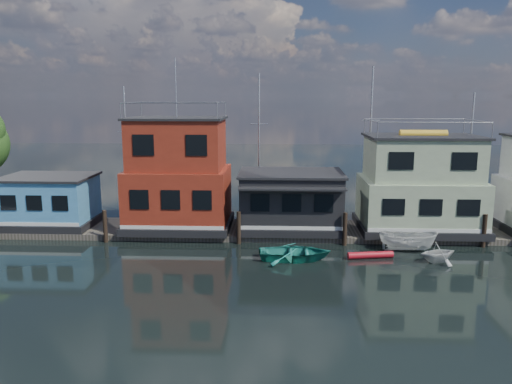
{
  "coord_description": "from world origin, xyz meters",
  "views": [
    {
      "loc": [
        -1.44,
        -22.73,
        9.69
      ],
      "look_at": [
        -2.98,
        12.0,
        3.0
      ],
      "focal_mm": 35.0,
      "sensor_mm": 36.0,
      "label": 1
    }
  ],
  "objects_px": {
    "houseboat_green": "(420,186)",
    "motorboat": "(408,241)",
    "houseboat_blue": "(50,201)",
    "houseboat_dark": "(291,200)",
    "dinghy_white": "(438,252)",
    "houseboat_red": "(178,176)",
    "red_kayak": "(370,255)",
    "dinghy_teal": "(295,253)"
  },
  "relations": [
    {
      "from": "houseboat_blue",
      "to": "red_kayak",
      "type": "bearing_deg",
      "value": -13.76
    },
    {
      "from": "houseboat_blue",
      "to": "houseboat_green",
      "type": "distance_m",
      "value": 26.53
    },
    {
      "from": "houseboat_green",
      "to": "motorboat",
      "type": "bearing_deg",
      "value": -112.94
    },
    {
      "from": "dinghy_teal",
      "to": "motorboat",
      "type": "bearing_deg",
      "value": -77.27
    },
    {
      "from": "motorboat",
      "to": "dinghy_teal",
      "type": "height_order",
      "value": "motorboat"
    },
    {
      "from": "motorboat",
      "to": "red_kayak",
      "type": "xyz_separation_m",
      "value": [
        -2.6,
        -1.49,
        -0.48
      ]
    },
    {
      "from": "houseboat_dark",
      "to": "houseboat_green",
      "type": "height_order",
      "value": "houseboat_green"
    },
    {
      "from": "houseboat_dark",
      "to": "motorboat",
      "type": "xyz_separation_m",
      "value": [
        7.33,
        -3.94,
        -1.73
      ]
    },
    {
      "from": "motorboat",
      "to": "dinghy_white",
      "type": "distance_m",
      "value": 2.41
    },
    {
      "from": "houseboat_dark",
      "to": "dinghy_white",
      "type": "relative_size",
      "value": 3.15
    },
    {
      "from": "red_kayak",
      "to": "dinghy_teal",
      "type": "bearing_deg",
      "value": 176.41
    },
    {
      "from": "houseboat_dark",
      "to": "dinghy_white",
      "type": "distance_m",
      "value": 10.61
    },
    {
      "from": "dinghy_teal",
      "to": "dinghy_white",
      "type": "height_order",
      "value": "dinghy_white"
    },
    {
      "from": "houseboat_red",
      "to": "houseboat_green",
      "type": "bearing_deg",
      "value": 0.0
    },
    {
      "from": "houseboat_dark",
      "to": "dinghy_white",
      "type": "xyz_separation_m",
      "value": [
        8.56,
        -6.0,
        -1.8
      ]
    },
    {
      "from": "houseboat_blue",
      "to": "houseboat_green",
      "type": "bearing_deg",
      "value": 0.0
    },
    {
      "from": "motorboat",
      "to": "dinghy_teal",
      "type": "bearing_deg",
      "value": 114.38
    },
    {
      "from": "houseboat_blue",
      "to": "dinghy_white",
      "type": "relative_size",
      "value": 2.72
    },
    {
      "from": "dinghy_teal",
      "to": "dinghy_white",
      "type": "bearing_deg",
      "value": -93.26
    },
    {
      "from": "dinghy_white",
      "to": "houseboat_dark",
      "type": "bearing_deg",
      "value": 35.25
    },
    {
      "from": "houseboat_dark",
      "to": "houseboat_green",
      "type": "relative_size",
      "value": 0.88
    },
    {
      "from": "houseboat_blue",
      "to": "houseboat_red",
      "type": "relative_size",
      "value": 0.54
    },
    {
      "from": "houseboat_red",
      "to": "motorboat",
      "type": "height_order",
      "value": "houseboat_red"
    },
    {
      "from": "houseboat_green",
      "to": "dinghy_teal",
      "type": "distance_m",
      "value": 11.1
    },
    {
      "from": "motorboat",
      "to": "red_kayak",
      "type": "distance_m",
      "value": 3.03
    },
    {
      "from": "dinghy_teal",
      "to": "dinghy_white",
      "type": "xyz_separation_m",
      "value": [
        8.43,
        -0.11,
        0.17
      ]
    },
    {
      "from": "houseboat_dark",
      "to": "houseboat_green",
      "type": "xyz_separation_m",
      "value": [
        9.0,
        0.02,
        1.13
      ]
    },
    {
      "from": "red_kayak",
      "to": "houseboat_dark",
      "type": "bearing_deg",
      "value": 121.56
    },
    {
      "from": "houseboat_red",
      "to": "motorboat",
      "type": "relative_size",
      "value": 3.33
    },
    {
      "from": "houseboat_green",
      "to": "motorboat",
      "type": "relative_size",
      "value": 2.36
    },
    {
      "from": "houseboat_green",
      "to": "dinghy_white",
      "type": "bearing_deg",
      "value": -94.16
    },
    {
      "from": "houseboat_red",
      "to": "houseboat_green",
      "type": "xyz_separation_m",
      "value": [
        17.0,
        0.0,
        -0.55
      ]
    },
    {
      "from": "houseboat_dark",
      "to": "motorboat",
      "type": "distance_m",
      "value": 8.49
    },
    {
      "from": "houseboat_blue",
      "to": "houseboat_red",
      "type": "bearing_deg",
      "value": 0.0
    },
    {
      "from": "houseboat_red",
      "to": "dinghy_teal",
      "type": "height_order",
      "value": "houseboat_red"
    },
    {
      "from": "houseboat_blue",
      "to": "houseboat_dark",
      "type": "height_order",
      "value": "houseboat_dark"
    },
    {
      "from": "red_kayak",
      "to": "houseboat_red",
      "type": "bearing_deg",
      "value": 147.33
    },
    {
      "from": "houseboat_green",
      "to": "dinghy_white",
      "type": "xyz_separation_m",
      "value": [
        -0.44,
        -6.02,
        -2.93
      ]
    },
    {
      "from": "houseboat_blue",
      "to": "dinghy_white",
      "type": "distance_m",
      "value": 26.8
    },
    {
      "from": "red_kayak",
      "to": "dinghy_white",
      "type": "distance_m",
      "value": 3.9
    },
    {
      "from": "dinghy_white",
      "to": "red_kayak",
      "type": "bearing_deg",
      "value": 61.67
    },
    {
      "from": "houseboat_red",
      "to": "dinghy_white",
      "type": "bearing_deg",
      "value": -19.99
    }
  ]
}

